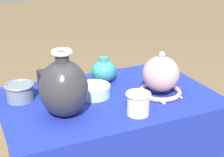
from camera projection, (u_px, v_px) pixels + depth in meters
display_table at (110, 116)px, 1.55m from camera, size 0.94×0.61×0.68m
vase_tall_bulbous at (64, 88)px, 1.33m from camera, size 0.19×0.19×0.27m
vase_dome_bell at (161, 77)px, 1.52m from camera, size 0.21×0.20×0.21m
mosaic_tile_box at (57, 81)px, 1.58m from camera, size 0.15×0.14×0.09m
pot_squat_celadon at (94, 90)px, 1.53m from camera, size 0.15×0.15×0.05m
jar_round_teal at (104, 71)px, 1.67m from camera, size 0.12×0.12×0.13m
cup_wide_ivory at (138, 103)px, 1.36m from camera, size 0.10×0.10×0.09m
cup_wide_slate at (20, 91)px, 1.48m from camera, size 0.13×0.13×0.08m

